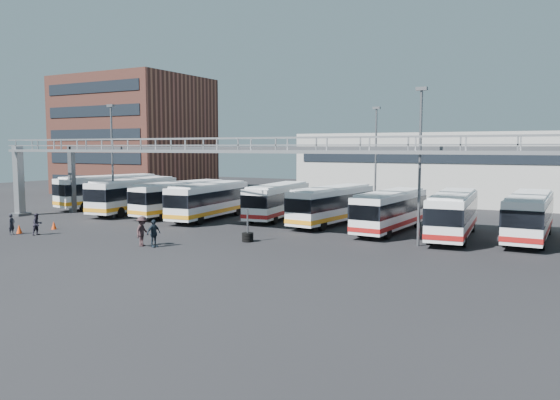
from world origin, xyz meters
The scene contains 23 objects.
ground centered at (0.00, 0.00, 0.00)m, with size 140.00×140.00×0.00m, color black.
gantry centered at (0.00, 5.87, 5.51)m, with size 51.40×5.15×7.10m.
apartment_building centered at (-34.00, 30.00, 8.00)m, with size 18.00×15.00×16.00m, color brown.
warehouse centered at (12.00, 38.00, 4.00)m, with size 42.00×14.00×8.00m, color #9E9E99.
light_pole_left centered at (-16.00, 8.00, 5.73)m, with size 0.70×0.35×10.21m.
light_pole_mid centered at (12.00, 7.00, 5.73)m, with size 0.70×0.35×10.21m.
light_pole_back centered at (4.00, 22.00, 5.73)m, with size 0.70×0.35×10.21m.
bus_0 centered at (-22.64, 13.92, 1.90)m, with size 4.84×11.57×3.43m.
bus_1 centered at (-16.87, 11.52, 1.86)m, with size 3.72×11.30×3.37m.
bus_2 centered at (-11.50, 12.01, 1.78)m, with size 3.58×10.77×3.21m.
bus_3 centered at (-7.74, 11.27, 1.78)m, with size 3.44×10.78×3.22m.
bus_4 centered at (-2.47, 14.38, 1.73)m, with size 3.55×10.52×3.13m.
bus_5 centered at (3.26, 13.29, 1.75)m, with size 3.62×10.65×3.17m.
bus_6 centered at (8.64, 11.86, 1.72)m, with size 2.95×10.35×3.11m.
bus_7 centered at (13.34, 11.30, 1.79)m, with size 3.31×10.83×3.24m.
bus_8 centered at (18.14, 12.68, 1.80)m, with size 2.59×10.76×3.26m.
pedestrian_a centered at (-15.42, -2.66, 0.78)m, with size 0.57×0.37×1.55m, color black.
pedestrian_b centered at (-13.63, -1.86, 0.80)m, with size 0.77×0.60×1.59m, color black.
pedestrian_c centered at (-3.71, -1.61, 0.99)m, with size 1.27×0.73×1.97m, color #322123.
pedestrian_d centered at (-2.83, -1.53, 0.90)m, with size 1.06×0.44×1.80m, color #19242E.
cone_left centered at (-15.52, -1.99, 0.33)m, with size 0.42×0.42×0.66m, color red.
cone_right centered at (-14.95, 0.63, 0.32)m, with size 0.40×0.40×0.64m, color red.
tire_stack centered at (1.39, 3.09, 0.38)m, with size 0.79×0.79×2.25m.
Camera 1 is at (20.85, -28.06, 6.41)m, focal length 35.00 mm.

